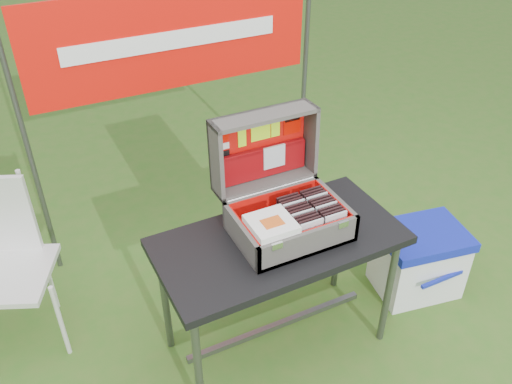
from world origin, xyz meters
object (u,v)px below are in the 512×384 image
chair (7,277)px  cardboard_box (321,233)px  suitcase (284,183)px  cooler (418,260)px  table (278,293)px

chair → cardboard_box: (1.73, -0.12, -0.26)m
suitcase → chair: bearing=157.0°
cardboard_box → cooler: bearing=-45.4°
table → cardboard_box: 0.74m
table → suitcase: size_ratio=2.18×
suitcase → cardboard_box: 0.99m
cooler → chair: 2.18m
table → cardboard_box: table is taller
table → suitcase: 0.61m
cooler → cardboard_box: (-0.36, 0.47, -0.01)m
table → cardboard_box: (0.55, 0.47, -0.16)m
cooler → cardboard_box: bearing=137.2°
table → cooler: size_ratio=2.42×
chair → cardboard_box: size_ratio=2.34×
table → suitcase: (0.05, 0.07, 0.60)m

